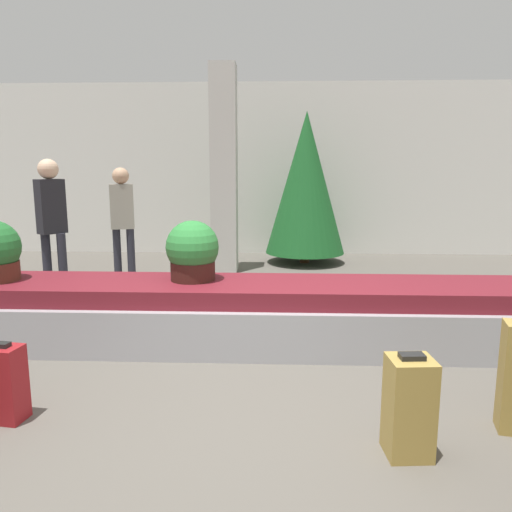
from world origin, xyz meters
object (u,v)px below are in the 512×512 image
at_px(suitcase_0, 409,407).
at_px(traveler_1, 51,216).
at_px(traveler_0, 122,215).
at_px(decorated_tree, 306,183).
at_px(potted_plant_0, 192,252).
at_px(pillar, 224,171).
at_px(suitcase_5, 2,383).

relative_size(suitcase_0, traveler_1, 0.35).
height_order(traveler_0, decorated_tree, decorated_tree).
distance_m(suitcase_0, decorated_tree, 6.02).
relative_size(suitcase_0, potted_plant_0, 1.09).
relative_size(traveler_1, decorated_tree, 0.68).
bearing_deg(potted_plant_0, traveler_1, 144.27).
height_order(pillar, suitcase_5, pillar).
height_order(potted_plant_0, traveler_0, traveler_0).
bearing_deg(traveler_1, decorated_tree, -14.10).
distance_m(pillar, potted_plant_0, 3.34).
height_order(suitcase_0, decorated_tree, decorated_tree).
bearing_deg(potted_plant_0, traveler_0, 120.70).
height_order(pillar, traveler_1, pillar).
bearing_deg(decorated_tree, traveler_0, -148.06).
bearing_deg(suitcase_5, traveler_0, 103.28).
distance_m(suitcase_0, traveler_0, 5.22).
relative_size(suitcase_5, potted_plant_0, 0.95).
height_order(suitcase_5, potted_plant_0, potted_plant_0).
xyz_separation_m(suitcase_0, suitcase_5, (-2.58, 0.30, -0.04)).
bearing_deg(traveler_0, suitcase_0, 109.52).
xyz_separation_m(pillar, traveler_0, (-1.36, -0.91, -0.62)).
bearing_deg(suitcase_5, potted_plant_0, 65.36).
distance_m(pillar, traveler_1, 2.73).
relative_size(pillar, traveler_0, 1.94).
xyz_separation_m(suitcase_0, decorated_tree, (-0.29, 5.92, 1.08)).
distance_m(suitcase_5, decorated_tree, 6.17).
bearing_deg(traveler_0, pillar, -161.58).
distance_m(pillar, suitcase_5, 5.13).
distance_m(suitcase_0, traveler_1, 4.94).
bearing_deg(traveler_1, pillar, -9.38).
bearing_deg(decorated_tree, potted_plant_0, -107.68).
distance_m(suitcase_0, potted_plant_0, 2.52).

